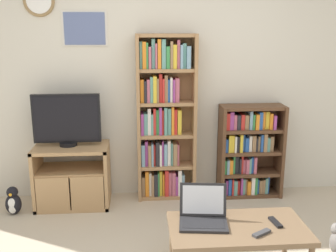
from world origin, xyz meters
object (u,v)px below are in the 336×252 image
(remote_far_from_laptop, at_px, (275,222))
(remote_near_laptop, at_px, (262,233))
(tv_stand, at_px, (73,176))
(television, at_px, (67,120))
(bookshelf_tall, at_px, (164,119))
(penguin_figurine, at_px, (13,202))
(coffee_table, at_px, (238,231))
(laptop, at_px, (203,213))
(bookshelf_short, at_px, (248,151))

(remote_far_from_laptop, bearing_deg, remote_near_laptop, -144.02)
(tv_stand, relative_size, remote_near_laptop, 4.85)
(television, xyz_separation_m, bookshelf_tall, (1.02, 0.11, -0.04))
(remote_near_laptop, height_order, penguin_figurine, remote_near_laptop)
(coffee_table, bearing_deg, penguin_figurine, 150.15)
(tv_stand, relative_size, remote_far_from_laptop, 4.70)
(coffee_table, distance_m, laptop, 0.29)
(remote_near_laptop, height_order, remote_far_from_laptop, same)
(television, height_order, remote_near_laptop, television)
(bookshelf_short, distance_m, laptop, 1.57)
(coffee_table, relative_size, laptop, 2.63)
(bookshelf_tall, bearing_deg, laptop, -81.52)
(bookshelf_tall, xyz_separation_m, bookshelf_short, (0.94, -0.02, -0.38))
(television, bearing_deg, tv_stand, -48.92)
(tv_stand, bearing_deg, television, 131.08)
(bookshelf_short, bearing_deg, tv_stand, -176.19)
(bookshelf_short, distance_m, coffee_table, 1.56)
(television, xyz_separation_m, laptop, (1.23, -1.29, -0.46))
(television, bearing_deg, remote_near_laptop, -43.08)
(laptop, bearing_deg, penguin_figurine, 155.76)
(bookshelf_tall, relative_size, bookshelf_short, 1.73)
(bookshelf_short, height_order, remote_far_from_laptop, bookshelf_short)
(tv_stand, distance_m, laptop, 1.75)
(tv_stand, distance_m, coffee_table, 1.98)
(laptop, height_order, remote_near_laptop, laptop)
(remote_near_laptop, distance_m, remote_far_from_laptop, 0.22)
(television, xyz_separation_m, bookshelf_short, (1.96, 0.10, -0.42))
(laptop, bearing_deg, remote_far_from_laptop, -0.70)
(remote_near_laptop, bearing_deg, penguin_figurine, -152.27)
(bookshelf_tall, xyz_separation_m, laptop, (0.21, -1.41, -0.42))
(television, height_order, coffee_table, television)
(bookshelf_tall, height_order, laptop, bookshelf_tall)
(bookshelf_tall, relative_size, penguin_figurine, 6.08)
(television, relative_size, bookshelf_tall, 0.38)
(laptop, relative_size, remote_far_from_laptop, 2.42)
(bookshelf_short, bearing_deg, remote_far_from_laptop, -97.19)
(bookshelf_tall, relative_size, remote_near_laptop, 11.36)
(bookshelf_tall, distance_m, bookshelf_short, 1.02)
(television, distance_m, remote_near_laptop, 2.28)
(remote_far_from_laptop, bearing_deg, tv_stand, 134.41)
(bookshelf_tall, bearing_deg, penguin_figurine, -168.34)
(bookshelf_tall, distance_m, remote_near_laptop, 1.81)
(bookshelf_short, height_order, penguin_figurine, bookshelf_short)
(television, xyz_separation_m, penguin_figurine, (-0.56, -0.21, -0.80))
(tv_stand, xyz_separation_m, bookshelf_tall, (0.99, 0.15, 0.57))
(tv_stand, relative_size, bookshelf_short, 0.74)
(laptop, height_order, penguin_figurine, laptop)
(tv_stand, distance_m, remote_far_from_laptop, 2.20)
(tv_stand, xyz_separation_m, television, (-0.03, 0.03, 0.61))
(bookshelf_tall, distance_m, laptop, 1.48)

